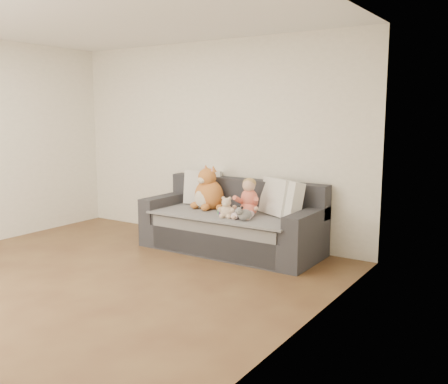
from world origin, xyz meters
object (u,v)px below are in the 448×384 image
at_px(sofa, 233,225).
at_px(plush_cat, 208,192).
at_px(toddler, 248,200).
at_px(sippy_cup, 222,211).
at_px(teddy_bear, 226,209).

relative_size(sofa, plush_cat, 3.79).
height_order(sofa, plush_cat, plush_cat).
bearing_deg(sofa, toddler, -14.03).
distance_m(toddler, plush_cat, 0.66).
bearing_deg(toddler, sofa, 152.66).
height_order(toddler, sippy_cup, toddler).
height_order(toddler, teddy_bear, toddler).
relative_size(sofa, teddy_bear, 8.68).
height_order(teddy_bear, sippy_cup, teddy_bear).
bearing_deg(teddy_bear, toddler, 44.76).
distance_m(plush_cat, teddy_bear, 0.62).
bearing_deg(plush_cat, teddy_bear, -21.29).
relative_size(toddler, plush_cat, 0.80).
bearing_deg(sofa, teddy_bear, -70.31).
height_order(sofa, teddy_bear, sofa).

